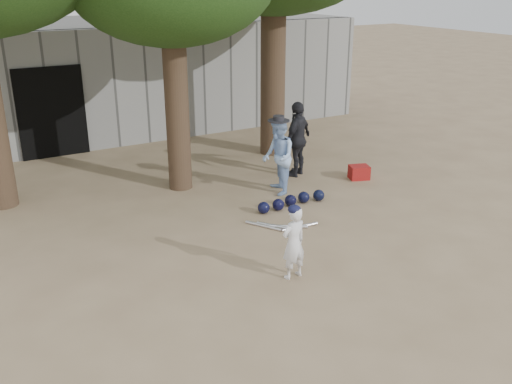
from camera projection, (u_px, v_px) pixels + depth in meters
ground at (255, 280)px, 8.41m from camera, size 70.00×70.00×0.00m
boy_player at (294, 243)px, 8.31m from camera, size 0.44×0.31×1.12m
spectator_blue at (278, 157)px, 11.51m from camera, size 0.80×0.90×1.56m
spectator_dark at (298, 139)px, 12.55m from camera, size 1.05×0.82×1.67m
red_bag at (359, 172)px, 12.55m from camera, size 0.50×0.44×0.30m
back_building at (75, 77)px, 16.25m from camera, size 16.00×5.24×3.00m
helmet_row at (291, 201)px, 11.05m from camera, size 1.51×0.31×0.23m
bat_pile at (282, 226)px, 10.15m from camera, size 1.11×0.78×0.06m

